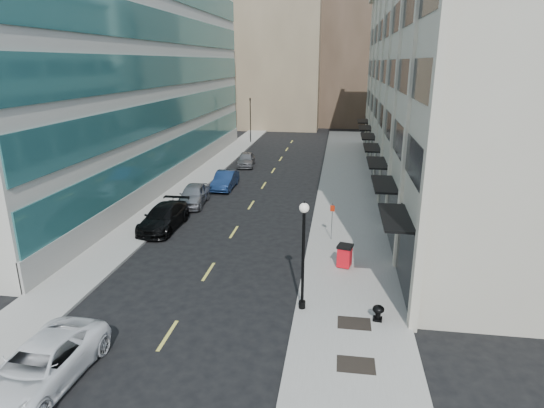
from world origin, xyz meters
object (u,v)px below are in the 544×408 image
(sign_post, at_px, (332,216))
(car_grey_sedan, at_px, (246,159))
(lamppost, at_px, (303,247))
(urn_planter, at_px, (378,311))
(car_blue_sedan, at_px, (225,180))
(trash_bin, at_px, (345,255))
(car_black_pickup, at_px, (164,217))
(car_silver_sedan, at_px, (194,195))
(car_white_van, at_px, (40,366))
(traffic_signal, at_px, (250,101))

(sign_post, bearing_deg, car_grey_sedan, 129.07)
(lamppost, xyz_separation_m, urn_planter, (3.30, -0.53, -2.55))
(car_blue_sedan, xyz_separation_m, trash_bin, (10.39, -15.08, 0.07))
(trash_bin, distance_m, urn_planter, 5.38)
(car_black_pickup, xyz_separation_m, car_grey_sedan, (1.60, 19.62, -0.05))
(car_black_pickup, bearing_deg, trash_bin, -20.37)
(car_silver_sedan, height_order, trash_bin, car_silver_sedan)
(car_silver_sedan, distance_m, sign_post, 12.52)
(car_white_van, relative_size, lamppost, 1.08)
(car_blue_sedan, relative_size, car_grey_sedan, 1.06)
(urn_planter, bearing_deg, sign_post, 103.60)
(traffic_signal, bearing_deg, lamppost, -75.98)
(traffic_signal, relative_size, lamppost, 1.38)
(car_blue_sedan, bearing_deg, car_white_van, -90.50)
(car_silver_sedan, distance_m, urn_planter, 20.08)
(traffic_signal, height_order, car_silver_sedan, traffic_signal)
(car_grey_sedan, bearing_deg, sign_post, -71.24)
(car_grey_sedan, relative_size, urn_planter, 6.21)
(traffic_signal, bearing_deg, car_silver_sedan, -87.95)
(sign_post, bearing_deg, trash_bin, -64.80)
(car_black_pickup, bearing_deg, car_silver_sedan, 87.27)
(traffic_signal, height_order, lamppost, traffic_signal)
(car_silver_sedan, height_order, lamppost, lamppost)
(lamppost, bearing_deg, trash_bin, 67.88)
(car_blue_sedan, height_order, car_grey_sedan, car_blue_sedan)
(car_white_van, xyz_separation_m, car_blue_sedan, (0.00, 25.97, -0.00))
(car_blue_sedan, relative_size, sign_post, 1.95)
(urn_planter, bearing_deg, trash_bin, 105.22)
(car_black_pickup, relative_size, car_grey_sedan, 1.25)
(traffic_signal, height_order, car_black_pickup, traffic_signal)
(car_silver_sedan, xyz_separation_m, urn_planter, (13.08, -15.23, -0.23))
(car_white_van, bearing_deg, traffic_signal, 95.31)
(car_silver_sedan, xyz_separation_m, car_grey_sedan, (1.28, 14.18, -0.07))
(car_black_pickup, xyz_separation_m, trash_bin, (11.99, -4.61, 0.04))
(car_blue_sedan, bearing_deg, lamppost, -67.20)
(trash_bin, bearing_deg, car_black_pickup, 173.57)
(car_grey_sedan, bearing_deg, car_black_pickup, -101.19)
(traffic_signal, bearing_deg, car_white_van, -87.34)
(traffic_signal, bearing_deg, car_blue_sedan, -84.42)
(car_black_pickup, bearing_deg, traffic_signal, 91.84)
(car_grey_sedan, height_order, sign_post, sign_post)
(car_silver_sedan, height_order, car_grey_sedan, car_silver_sedan)
(car_black_pickup, relative_size, car_blue_sedan, 1.17)
(traffic_signal, distance_m, lamppost, 44.66)
(sign_post, bearing_deg, car_blue_sedan, 144.45)
(car_black_pickup, height_order, car_silver_sedan, car_silver_sedan)
(car_black_pickup, distance_m, sign_post, 11.26)
(sign_post, height_order, urn_planter, sign_post)
(car_white_van, distance_m, car_blue_sedan, 25.97)
(car_white_van, height_order, car_blue_sedan, car_white_van)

